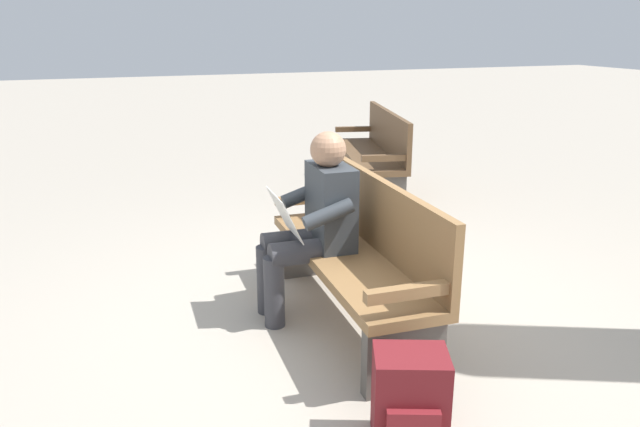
{
  "coord_description": "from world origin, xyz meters",
  "views": [
    {
      "loc": [
        -3.21,
        1.36,
        1.79
      ],
      "look_at": [
        0.09,
        0.15,
        0.7
      ],
      "focal_mm": 34.26,
      "sensor_mm": 36.0,
      "label": 1
    }
  ],
  "objects_px": {
    "backpack": "(410,400)",
    "bench_far": "(375,152)",
    "person_seated": "(314,220)",
    "bench_near": "(359,252)"
  },
  "relations": [
    {
      "from": "bench_near",
      "to": "backpack",
      "type": "distance_m",
      "value": 1.22
    },
    {
      "from": "backpack",
      "to": "bench_far",
      "type": "relative_size",
      "value": 0.23
    },
    {
      "from": "bench_near",
      "to": "bench_far",
      "type": "bearing_deg",
      "value": -24.84
    },
    {
      "from": "bench_near",
      "to": "person_seated",
      "type": "distance_m",
      "value": 0.34
    },
    {
      "from": "bench_near",
      "to": "bench_far",
      "type": "xyz_separation_m",
      "value": [
        2.77,
        -1.4,
        0.0
      ]
    },
    {
      "from": "bench_near",
      "to": "person_seated",
      "type": "xyz_separation_m",
      "value": [
        0.19,
        0.23,
        0.17
      ]
    },
    {
      "from": "person_seated",
      "to": "backpack",
      "type": "relative_size",
      "value": 2.7
    },
    {
      "from": "backpack",
      "to": "bench_far",
      "type": "distance_m",
      "value": 4.28
    },
    {
      "from": "bench_far",
      "to": "bench_near",
      "type": "bearing_deg",
      "value": 166.36
    },
    {
      "from": "person_seated",
      "to": "backpack",
      "type": "height_order",
      "value": "person_seated"
    }
  ]
}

